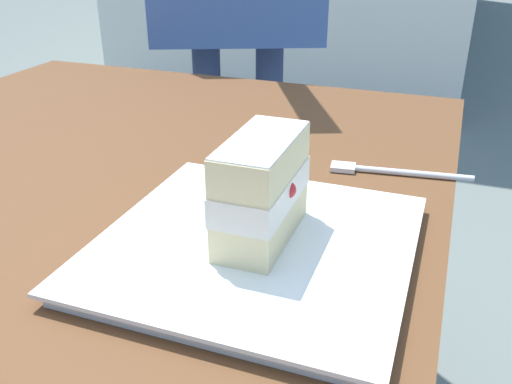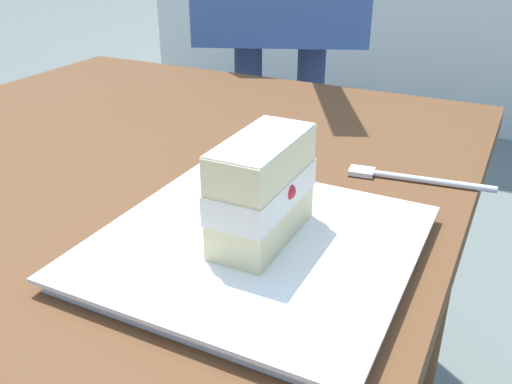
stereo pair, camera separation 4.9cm
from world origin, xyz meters
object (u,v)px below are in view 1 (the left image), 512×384
object	(u,v)px
cake_slice	(262,189)
dessert_fork	(390,171)
patio_table	(49,290)
dessert_plate	(256,246)

from	to	relation	value
cake_slice	dessert_fork	bearing A→B (deg)	157.55
patio_table	dessert_fork	distance (m)	0.43
patio_table	dessert_plate	world-z (taller)	dessert_plate
dessert_plate	dessert_fork	xyz separation A→B (m)	(-0.23, 0.09, -0.00)
patio_table	dessert_fork	xyz separation A→B (m)	(-0.22, 0.36, 0.12)
patio_table	dessert_plate	size ratio (longest dim) A/B	4.15
patio_table	dessert_fork	world-z (taller)	dessert_fork
patio_table	dessert_fork	size ratio (longest dim) A/B	6.85
dessert_plate	dessert_fork	size ratio (longest dim) A/B	1.65
dessert_plate	dessert_fork	bearing A→B (deg)	157.77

